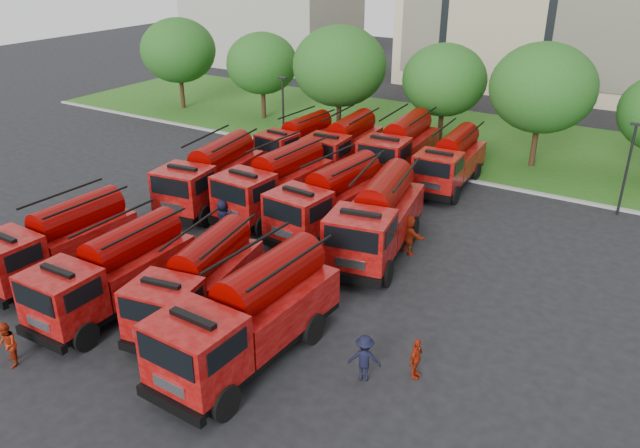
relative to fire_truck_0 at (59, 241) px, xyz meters
The scene contains 29 objects.
ground 8.78m from the fire_truck_0, 19.09° to the left, with size 140.00×140.00×0.00m, color black.
lawn 29.99m from the fire_truck_0, 74.21° to the left, with size 70.00×16.00×0.12m, color #224C14.
curb 22.32m from the fire_truck_0, 68.53° to the left, with size 70.00×0.30×0.14m, color gray.
side_building 51.78m from the fire_truck_0, 115.02° to the left, with size 18.00×12.00×10.00m, color gray.
tree_0 29.64m from the fire_truck_0, 122.56° to the left, with size 6.30×6.30×7.70m.
tree_1 27.15m from the fire_truck_0, 106.91° to the left, with size 5.71×5.71×6.98m.
tree_2 24.60m from the fire_truck_0, 89.65° to the left, with size 6.72×6.72×8.22m.
tree_3 27.92m from the fire_truck_0, 75.07° to the left, with size 5.88×5.88×7.19m.
tree_4 29.23m from the fire_truck_0, 60.80° to the left, with size 6.55×6.55×8.01m.
lamp_post_0 20.15m from the fire_truck_0, 95.28° to the left, with size 0.60×0.25×5.11m.
lamp_post_1 28.43m from the fire_truck_0, 44.82° to the left, with size 0.60×0.25×5.11m.
fire_truck_0 is the anchor object (origin of this frame).
fire_truck_1 4.29m from the fire_truck_0, ahead, with size 2.73×7.26×3.29m.
fire_truck_2 7.53m from the fire_truck_0, ahead, with size 3.53×7.23×3.15m.
fire_truck_3 10.91m from the fire_truck_0, ahead, with size 3.15×7.99×3.59m.
fire_truck_4 9.65m from the fire_truck_0, 87.34° to the left, with size 3.63×7.93×3.48m.
fire_truck_5 11.36m from the fire_truck_0, 68.73° to the left, with size 3.12×7.77×3.48m.
fire_truck_6 12.76m from the fire_truck_0, 52.03° to the left, with size 3.34×7.84×3.47m.
fire_truck_7 14.28m from the fire_truck_0, 39.81° to the left, with size 4.10×8.32×3.62m.
fire_truck_8 18.19m from the fire_truck_0, 88.15° to the left, with size 2.73×6.71×3.00m.
fire_truck_9 18.97m from the fire_truck_0, 78.42° to the left, with size 3.00×7.42×3.32m.
fire_truck_10 20.91m from the fire_truck_0, 69.64° to the left, with size 3.22×7.93×3.54m.
fire_truck_11 22.07m from the fire_truck_0, 60.84° to the left, with size 2.88×7.20×3.23m.
firefighter_0 10.85m from the fire_truck_0, ahead, with size 0.54×0.39×1.48m, color maroon.
firefighter_1 6.82m from the fire_truck_0, 53.67° to the right, with size 0.84×0.46×1.72m, color maroon.
firefighter_2 16.47m from the fire_truck_0, ahead, with size 0.89×0.51×1.53m, color maroon.
firefighter_3 14.98m from the fire_truck_0, ahead, with size 1.12×0.58×1.73m, color black.
firefighter_4 7.81m from the fire_truck_0, 61.78° to the left, with size 0.96×0.63×1.97m, color black.
firefighter_5 15.89m from the fire_truck_0, 38.96° to the left, with size 1.80×0.78×1.94m, color maroon.
Camera 1 is at (14.41, -17.71, 13.77)m, focal length 35.00 mm.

